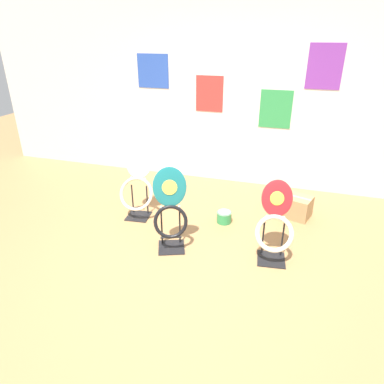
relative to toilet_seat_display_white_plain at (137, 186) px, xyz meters
name	(u,v)px	position (x,y,z in m)	size (l,w,h in m)	color
ground_plane	(180,277)	(0.90, -0.99, -0.41)	(14.00, 14.00, 0.00)	#A37547
wall_back	(236,96)	(0.90, 1.49, 0.89)	(8.00, 0.07, 2.60)	silver
toilet_seat_display_white_plain	(137,186)	(0.00, 0.00, 0.00)	(0.45, 0.42, 0.88)	black
toilet_seat_display_teal_sax	(170,211)	(0.64, -0.55, 0.03)	(0.40, 0.36, 0.91)	black
toilet_seat_display_crimson_swirl	(275,228)	(1.70, -0.44, -0.04)	(0.40, 0.38, 0.82)	black
paint_can	(224,217)	(1.07, 0.15, -0.33)	(0.18, 0.18, 0.15)	#2D8E4C
storage_box	(295,206)	(1.88, 0.58, -0.27)	(0.46, 0.39, 0.27)	#A37F51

